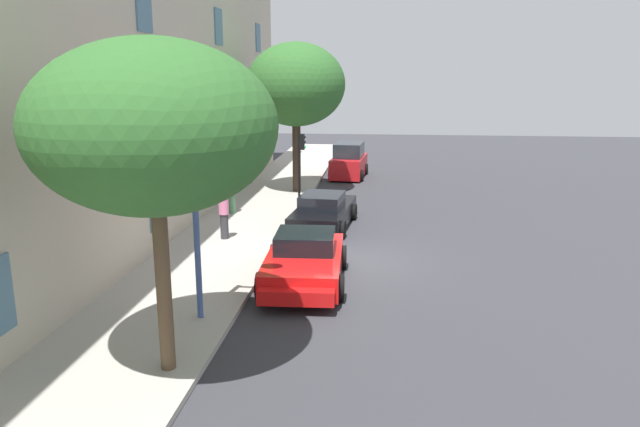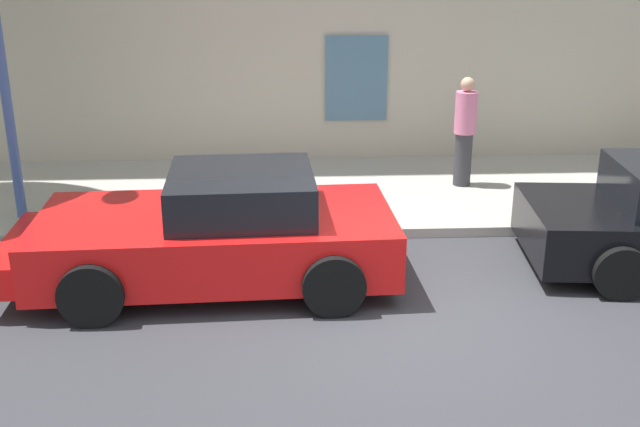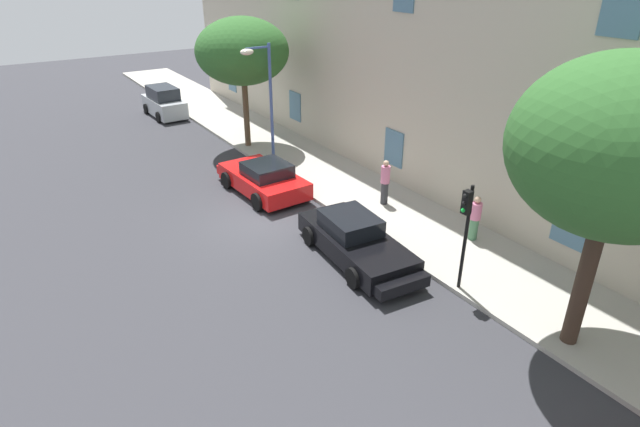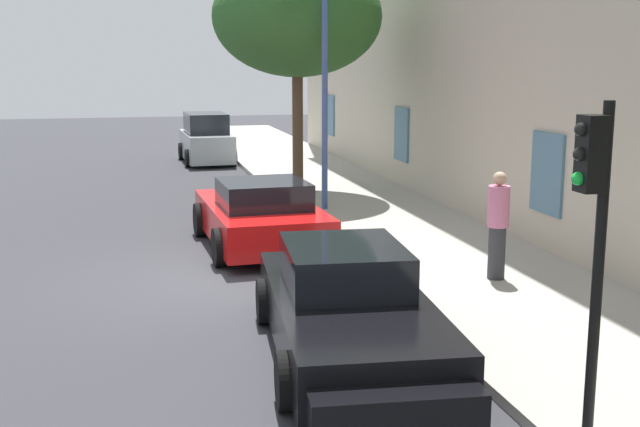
% 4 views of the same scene
% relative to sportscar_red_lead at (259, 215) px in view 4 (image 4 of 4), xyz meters
% --- Properties ---
extents(ground_plane, '(80.00, 80.00, 0.00)m').
position_rel_sportscar_red_lead_xyz_m(ground_plane, '(2.27, -1.23, -0.61)').
color(ground_plane, '#333338').
extents(sidewalk, '(60.00, 3.76, 0.14)m').
position_rel_sportscar_red_lead_xyz_m(sidewalk, '(2.27, 3.16, -0.54)').
color(sidewalk, '#A8A399').
rests_on(sidewalk, ground).
extents(sportscar_red_lead, '(4.65, 2.40, 1.37)m').
position_rel_sportscar_red_lead_xyz_m(sportscar_red_lead, '(0.00, 0.00, 0.00)').
color(sportscar_red_lead, red).
rests_on(sportscar_red_lead, ground).
extents(sportscar_yellow_flank, '(5.15, 2.38, 1.35)m').
position_rel_sportscar_red_lead_xyz_m(sportscar_yellow_flank, '(6.44, 0.09, -0.03)').
color(sportscar_yellow_flank, black).
rests_on(sportscar_yellow_flank, ground).
extents(hatchback_distant, '(3.81, 1.85, 1.78)m').
position_rel_sportscar_red_lead_xyz_m(hatchback_distant, '(-13.42, 0.29, 0.20)').
color(hatchback_distant, '#B2B7BC').
rests_on(hatchback_distant, ground).
extents(tree_near_kerb, '(4.40, 4.40, 6.18)m').
position_rel_sportscar_red_lead_xyz_m(tree_near_kerb, '(-5.30, 1.93, 4.13)').
color(tree_near_kerb, brown).
rests_on(tree_near_kerb, sidewalk).
extents(traffic_light, '(0.22, 0.36, 3.19)m').
position_rel_sportscar_red_lead_xyz_m(traffic_light, '(9.44, 1.40, 1.71)').
color(traffic_light, black).
rests_on(traffic_light, sidewalk).
extents(street_lamp, '(0.44, 1.42, 5.27)m').
position_rel_sportscar_red_lead_xyz_m(street_lamp, '(-2.84, 1.62, 3.20)').
color(street_lamp, '#3F5999').
rests_on(street_lamp, sidewalk).
extents(pedestrian_admiring, '(0.46, 0.46, 1.76)m').
position_rel_sportscar_red_lead_xyz_m(pedestrian_admiring, '(3.86, 3.28, 0.43)').
color(pedestrian_admiring, '#333338').
rests_on(pedestrian_admiring, sidewalk).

